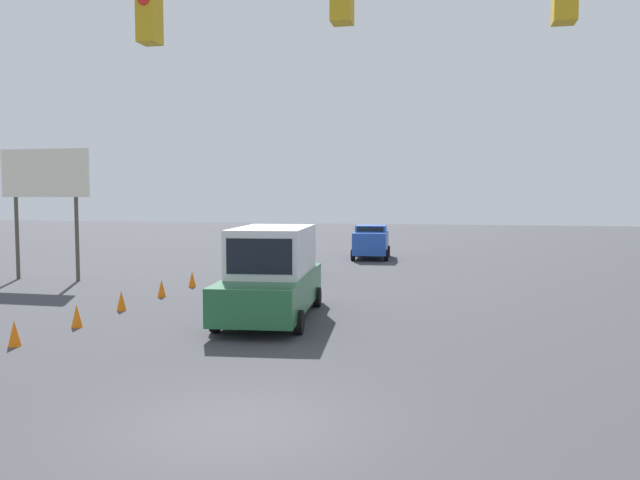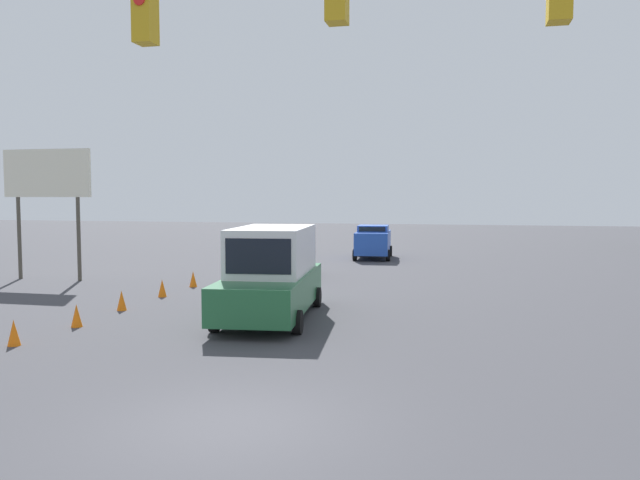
% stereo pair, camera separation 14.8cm
% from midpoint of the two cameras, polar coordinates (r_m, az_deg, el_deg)
% --- Properties ---
extents(ground_plane, '(140.00, 140.00, 0.00)m').
position_cam_midpoint_polar(ground_plane, '(10.34, -7.74, -16.50)').
color(ground_plane, '#3D3D42').
extents(overhead_signal_span, '(24.13, 0.38, 8.11)m').
position_cam_midpoint_polar(overhead_signal_span, '(10.25, -6.90, 12.72)').
color(overhead_signal_span, slate).
rests_on(overhead_signal_span, ground_plane).
extents(sedan_silver_withflow_far, '(2.14, 4.51, 1.86)m').
position_cam_midpoint_polar(sedan_silver_withflow_far, '(27.42, -3.36, -1.47)').
color(sedan_silver_withflow_far, '#A8AAB2').
rests_on(sedan_silver_withflow_far, ground_plane).
extents(box_truck_green_withflow_mid, '(2.93, 6.45, 2.69)m').
position_cam_midpoint_polar(box_truck_green_withflow_mid, '(18.58, -4.20, -3.01)').
color(box_truck_green_withflow_mid, '#236038').
rests_on(box_truck_green_withflow_mid, ground_plane).
extents(sedan_blue_withflow_deep, '(2.29, 4.20, 1.92)m').
position_cam_midpoint_polar(sedan_blue_withflow_deep, '(36.02, 5.00, -0.11)').
color(sedan_blue_withflow_deep, '#234CB2').
rests_on(sedan_blue_withflow_deep, ground_plane).
extents(traffic_cone_nearest, '(0.31, 0.31, 0.63)m').
position_cam_midpoint_polar(traffic_cone_nearest, '(16.90, -25.97, -7.63)').
color(traffic_cone_nearest, orange).
rests_on(traffic_cone_nearest, ground_plane).
extents(traffic_cone_second, '(0.31, 0.31, 0.63)m').
position_cam_midpoint_polar(traffic_cone_second, '(18.57, -21.15, -6.46)').
color(traffic_cone_second, orange).
rests_on(traffic_cone_second, ground_plane).
extents(traffic_cone_third, '(0.31, 0.31, 0.63)m').
position_cam_midpoint_polar(traffic_cone_third, '(20.73, -17.49, -5.29)').
color(traffic_cone_third, orange).
rests_on(traffic_cone_third, ground_plane).
extents(traffic_cone_fourth, '(0.31, 0.31, 0.63)m').
position_cam_midpoint_polar(traffic_cone_fourth, '(23.06, -14.05, -4.29)').
color(traffic_cone_fourth, orange).
rests_on(traffic_cone_fourth, ground_plane).
extents(traffic_cone_fifth, '(0.31, 0.31, 0.63)m').
position_cam_midpoint_polar(traffic_cone_fifth, '(25.28, -11.36, -3.52)').
color(traffic_cone_fifth, orange).
rests_on(traffic_cone_fifth, ground_plane).
extents(roadside_billboard, '(4.16, 0.16, 5.60)m').
position_cam_midpoint_polar(roadside_billboard, '(29.10, -23.56, 4.79)').
color(roadside_billboard, '#4C473D').
rests_on(roadside_billboard, ground_plane).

